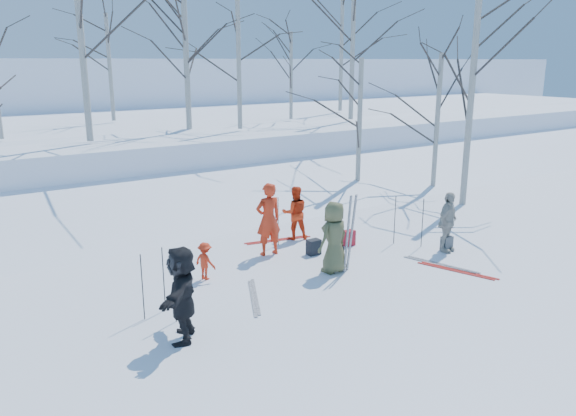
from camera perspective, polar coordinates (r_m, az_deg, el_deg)
ground at (r=13.34m, az=3.63°, el=-6.78°), size 120.00×120.00×0.00m
snow_ramp at (r=19.04m, az=-9.30°, el=0.15°), size 70.00×9.49×4.12m
snow_plateau at (r=28.13m, az=-18.06°, el=6.09°), size 70.00×18.00×2.20m
far_hill at (r=48.49m, az=-25.31°, el=9.96°), size 90.00×30.00×6.00m
skier_olive_center at (r=13.26m, az=4.70°, el=-2.97°), size 0.92×0.68×1.72m
skier_red_north at (r=14.39m, az=-2.01°, el=-1.14°), size 0.73×0.51×1.90m
skier_redor_behind at (r=15.71m, az=0.71°, el=-0.49°), size 0.91×0.82×1.52m
skier_red_seated at (r=13.04m, az=-8.42°, el=-5.35°), size 0.52×0.65×0.88m
skier_cream_east at (r=15.22m, az=15.90°, el=-1.40°), size 1.01×0.63×1.60m
skier_grey_west at (r=10.24m, az=-10.73°, el=-8.54°), size 1.32×1.67×1.77m
dog at (r=14.71m, az=5.08°, el=-3.78°), size 0.34×0.58×0.46m
upright_ski_left at (r=13.20m, az=6.07°, el=-2.69°), size 0.11×0.17×1.90m
upright_ski_right at (r=13.33m, az=6.48°, el=-2.53°), size 0.13×0.23×1.89m
ski_pair_a at (r=15.78m, az=-1.05°, el=-3.26°), size 0.93×1.98×0.02m
ski_pair_b at (r=14.12m, az=16.80°, el=-6.12°), size 1.35×2.02×0.02m
ski_pair_c at (r=14.41m, az=15.27°, el=-5.57°), size 1.23×2.01×0.02m
ski_pair_d at (r=12.12m, az=-3.46°, el=-9.00°), size 1.71×2.06×0.02m
ski_pole_a at (r=15.20m, az=-1.01°, el=-1.36°), size 0.02×0.02×1.34m
ski_pole_b at (r=15.47m, az=13.50°, el=-1.49°), size 0.02×0.02×1.34m
ski_pole_c at (r=15.58m, az=10.79°, el=-1.23°), size 0.02×0.02×1.34m
ski_pole_d at (r=11.00m, az=-11.45°, el=-8.11°), size 0.02×0.02×1.34m
ski_pole_e at (r=11.23m, az=-14.57°, el=-7.81°), size 0.02×0.02×1.34m
ski_pole_f at (r=11.53m, az=-12.52°, el=-7.09°), size 0.02×0.02×1.34m
ski_pole_g at (r=15.65m, az=0.57°, el=-0.89°), size 0.02×0.02×1.34m
backpack_red at (r=15.38m, az=6.19°, el=-3.04°), size 0.32×0.22×0.42m
backpack_grey at (r=15.50m, az=15.81°, el=-3.47°), size 0.30×0.20×0.38m
backpack_dark at (r=14.61m, az=2.62°, el=-3.99°), size 0.34×0.24×0.40m
birch_plateau_a at (r=20.52m, az=-20.40°, el=17.23°), size 6.04×6.04×7.77m
birch_plateau_b at (r=31.61m, az=5.46°, el=15.97°), size 5.35×5.35×6.79m
birch_plateau_c at (r=26.93m, az=0.31°, el=13.26°), size 3.38×3.38×3.98m
birch_plateau_d at (r=26.95m, az=6.61°, el=16.82°), size 5.78×5.78×7.40m
birch_plateau_f at (r=23.22m, az=-10.26°, el=14.80°), size 4.52×4.52×5.60m
birch_plateau_g at (r=27.36m, az=-17.66°, el=13.42°), size 3.92×3.92×4.74m
birch_plateau_h at (r=23.03m, az=-5.03°, el=14.63°), size 4.32×4.32×5.32m
birch_plateau_k at (r=23.17m, az=-10.34°, el=14.82°), size 4.53×4.53×5.62m
birch_edge_b at (r=20.10m, az=18.10°, el=10.63°), size 5.77×5.77×7.38m
birch_edge_c at (r=22.17m, az=14.90°, el=8.30°), size 4.22×4.22×5.17m
birch_edge_e at (r=20.96m, az=7.26°, el=8.09°), size 4.10×4.10×5.00m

